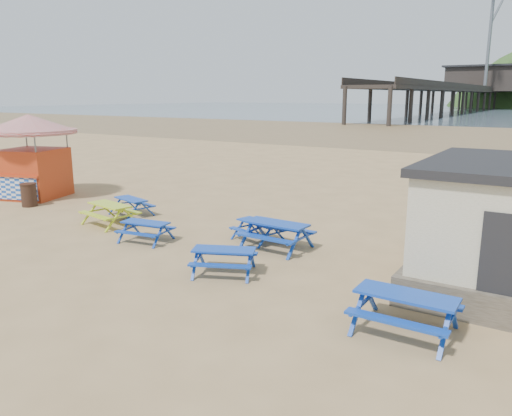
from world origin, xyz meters
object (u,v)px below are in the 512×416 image
Objects in this scene: picnic_table_yellow at (110,214)px; picnic_table_blue_a at (131,207)px; ice_cream_kiosk at (31,146)px; litter_bin at (29,195)px; picnic_table_blue_b at (258,231)px.

picnic_table_blue_a is at bearing 117.37° from picnic_table_yellow.
ice_cream_kiosk is 2.86m from litter_bin.
ice_cream_kiosk reaches higher than picnic_table_blue_b.
picnic_table_blue_a is 5.08m from litter_bin.
ice_cream_kiosk reaches higher than picnic_table_blue_a.
litter_bin reaches higher than picnic_table_blue_b.
litter_bin is at bearing -58.42° from ice_cream_kiosk.
picnic_table_blue_b is 11.14m from litter_bin.
picnic_table_yellow is 2.11× the size of litter_bin.
picnic_table_yellow is 5.41m from litter_bin.
litter_bin is at bearing -159.22° from picnic_table_blue_b.
litter_bin is (-5.40, 0.33, 0.12)m from picnic_table_yellow.
litter_bin is (-4.94, -1.17, 0.17)m from picnic_table_blue_a.
litter_bin is (1.60, -1.39, -1.91)m from ice_cream_kiosk.
picnic_table_yellow is at bearing -3.54° from litter_bin.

